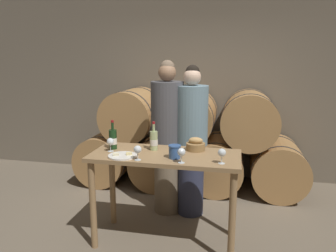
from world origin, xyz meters
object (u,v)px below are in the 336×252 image
blue_crock (175,151)px  wine_glass_far_left (110,142)px  bread_basket (196,145)px  wine_glass_left (138,150)px  wine_bottle_white (154,140)px  wine_glass_right (222,153)px  cheese_plate (123,156)px  person_right (191,141)px  wine_glass_center (181,152)px  tasting_table (165,169)px  person_left (167,138)px  wine_bottle_red (113,139)px

blue_crock → wine_glass_far_left: 0.67m
bread_basket → wine_glass_left: wine_glass_left is taller
bread_basket → wine_glass_left: bearing=-137.6°
wine_bottle_white → wine_glass_right: bearing=-23.1°
cheese_plate → wine_glass_left: wine_glass_left is taller
person_right → wine_glass_far_left: person_right is taller
wine_glass_far_left → wine_glass_right: size_ratio=1.00×
wine_bottle_white → bread_basket: size_ratio=1.52×
wine_bottle_white → wine_glass_left: size_ratio=2.13×
wine_glass_right → bread_basket: bearing=126.6°
cheese_plate → bread_basket: bearing=29.0°
blue_crock → bread_basket: (0.16, 0.31, -0.02)m
cheese_plate → wine_glass_center: size_ratio=2.01×
tasting_table → wine_glass_center: (0.20, -0.25, 0.25)m
blue_crock → bread_basket: size_ratio=0.65×
cheese_plate → wine_glass_right: (0.93, -0.02, 0.09)m
wine_bottle_white → wine_glass_left: (-0.06, -0.35, -0.00)m
person_right → cheese_plate: (-0.54, -0.86, 0.05)m
person_left → wine_bottle_white: 0.59m
wine_glass_left → bread_basket: bearing=42.4°
tasting_table → wine_glass_center: bearing=-50.8°
tasting_table → wine_glass_far_left: (-0.55, -0.03, 0.25)m
cheese_plate → wine_glass_left: (0.17, -0.07, 0.09)m
cheese_plate → wine_glass_far_left: bearing=141.4°
person_left → wine_bottle_red: 0.77m
wine_glass_left → wine_glass_center: bearing=0.2°
person_left → blue_crock: 0.84m
wine_glass_far_left → wine_glass_left: same height
person_left → wine_bottle_white: bearing=-91.4°
person_left → cheese_plate: person_left is taller
wine_glass_center → wine_glass_right: 0.35m
wine_bottle_red → wine_bottle_white: (0.42, 0.05, -0.00)m
wine_bottle_red → wine_glass_center: wine_bottle_red is taller
person_right → wine_bottle_white: 0.66m
tasting_table → wine_bottle_red: wine_bottle_red is taller
bread_basket → wine_bottle_white: bearing=-169.2°
tasting_table → wine_glass_far_left: size_ratio=10.57×
tasting_table → person_right: 0.71m
tasting_table → wine_glass_far_left: wine_glass_far_left is taller
wine_bottle_red → wine_bottle_white: wine_bottle_red is taller
tasting_table → blue_crock: (0.12, -0.12, 0.22)m
wine_glass_left → wine_glass_right: 0.76m
wine_glass_center → bread_basket: bearing=80.6°
person_left → wine_glass_center: (0.33, -0.93, 0.11)m
blue_crock → wine_glass_center: bearing=-56.0°
wine_glass_far_left → wine_glass_center: bearing=-15.8°
person_right → wine_glass_left: 1.01m
wine_bottle_red → wine_bottle_white: size_ratio=1.02×
blue_crock → bread_basket: 0.34m
wine_glass_far_left → tasting_table: bearing=3.4°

